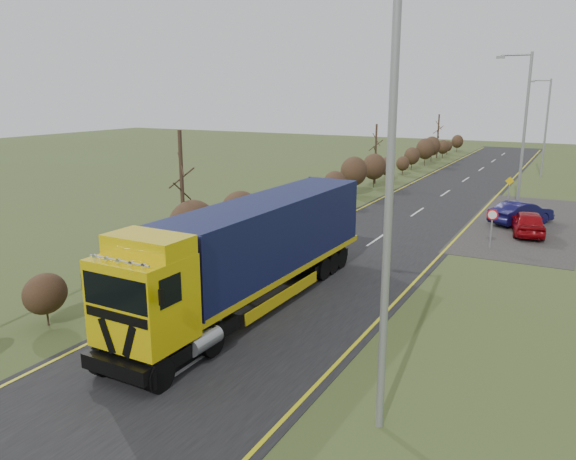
% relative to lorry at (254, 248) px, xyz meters
% --- Properties ---
extents(ground, '(160.00, 160.00, 0.00)m').
position_rel_lorry_xyz_m(ground, '(0.80, -0.81, -2.23)').
color(ground, '#424D21').
rests_on(ground, ground).
extents(road, '(8.00, 120.00, 0.02)m').
position_rel_lorry_xyz_m(road, '(0.80, 9.19, -2.22)').
color(road, black).
rests_on(road, ground).
extents(layby, '(6.00, 18.00, 0.02)m').
position_rel_lorry_xyz_m(layby, '(7.30, 19.19, -2.21)').
color(layby, '#2C2927').
rests_on(layby, ground).
extents(lane_markings, '(7.52, 116.00, 0.01)m').
position_rel_lorry_xyz_m(lane_markings, '(0.80, 8.88, -2.20)').
color(lane_markings, gold).
rests_on(lane_markings, road).
extents(hedgerow, '(2.24, 102.04, 6.05)m').
position_rel_lorry_xyz_m(hedgerow, '(-5.20, 7.09, -0.61)').
color(hedgerow, '#322316').
rests_on(hedgerow, ground).
extents(lorry, '(2.75, 14.12, 3.92)m').
position_rel_lorry_xyz_m(lorry, '(0.00, 0.00, 0.00)').
color(lorry, black).
rests_on(lorry, ground).
extents(car_red_hatchback, '(2.32, 4.25, 1.37)m').
position_rel_lorry_xyz_m(car_red_hatchback, '(7.76, 16.19, -1.54)').
color(car_red_hatchback, maroon).
rests_on(car_red_hatchback, ground).
extents(car_blue_sedan, '(3.50, 4.30, 1.38)m').
position_rel_lorry_xyz_m(car_blue_sedan, '(7.16, 18.69, -1.54)').
color(car_blue_sedan, '#0A0934').
rests_on(car_blue_sedan, ground).
extents(streetlight_near, '(2.13, 0.20, 10.04)m').
position_rel_lorry_xyz_m(streetlight_near, '(6.46, -5.16, 3.34)').
color(streetlight_near, gray).
rests_on(streetlight_near, ground).
extents(streetlight_mid, '(2.13, 0.20, 10.04)m').
position_rel_lorry_xyz_m(streetlight_mid, '(6.46, 21.57, 3.34)').
color(streetlight_mid, gray).
rests_on(streetlight_mid, ground).
extents(streetlight_far, '(1.88, 0.18, 8.85)m').
position_rel_lorry_xyz_m(streetlight_far, '(6.49, 40.51, 2.64)').
color(streetlight_far, gray).
rests_on(streetlight_far, ground).
extents(speed_sign, '(0.56, 0.10, 2.03)m').
position_rel_lorry_xyz_m(speed_sign, '(6.40, 12.25, -0.84)').
color(speed_sign, gray).
rests_on(speed_sign, ground).
extents(warning_board, '(0.63, 0.11, 1.65)m').
position_rel_lorry_xyz_m(warning_board, '(5.41, 27.14, -1.25)').
color(warning_board, gray).
rests_on(warning_board, ground).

